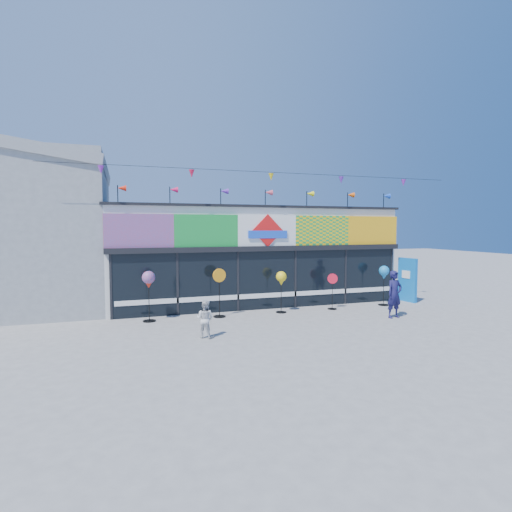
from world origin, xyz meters
name	(u,v)px	position (x,y,z in m)	size (l,w,h in m)	color
ground	(304,330)	(0.00, 0.00, 0.00)	(80.00, 80.00, 0.00)	gray
kite_shop	(248,254)	(0.00, 5.94, 2.05)	(16.00, 5.70, 5.31)	white
neighbour_building	(0,228)	(-10.00, 7.00, 3.20)	(8.18, 7.20, 6.87)	#9B9EA0
blue_sign	(407,280)	(6.36, 3.03, 0.95)	(0.29, 0.96, 1.90)	blue
spinner_0	(149,281)	(-4.56, 2.69, 1.39)	(0.44, 0.44, 1.74)	black
spinner_1	(219,291)	(-2.11, 2.61, 0.93)	(0.49, 0.45, 1.75)	black
spinner_2	(281,280)	(0.28, 2.61, 1.26)	(0.40, 0.40, 1.57)	black
spinner_3	(332,290)	(2.42, 2.56, 0.75)	(0.38, 0.36, 1.41)	black
spinner_4	(384,274)	(4.84, 2.61, 1.32)	(0.42, 0.42, 1.65)	black
adult_man	(394,294)	(3.78, 0.53, 0.84)	(0.62, 0.40, 1.69)	#171645
child	(205,319)	(-3.13, 0.09, 0.55)	(0.54, 0.31, 1.11)	silver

